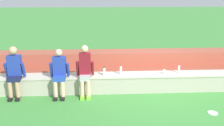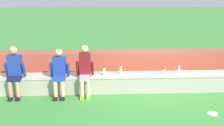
{
  "view_description": "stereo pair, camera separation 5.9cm",
  "coord_description": "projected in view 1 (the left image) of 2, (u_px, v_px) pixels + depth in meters",
  "views": [
    {
      "loc": [
        -1.71,
        -6.62,
        2.83
      ],
      "look_at": [
        -1.32,
        0.26,
        0.85
      ],
      "focal_mm": 40.42,
      "sensor_mm": 36.0,
      "label": 1
    },
    {
      "loc": [
        -1.65,
        -6.62,
        2.83
      ],
      "look_at": [
        -1.32,
        0.26,
        0.85
      ],
      "focal_mm": 40.42,
      "sensor_mm": 36.0,
      "label": 2
    }
  ],
  "objects": [
    {
      "name": "water_bottle_near_left",
      "position": [
        179.0,
        69.0,
        7.39
      ],
      "size": [
        0.06,
        0.06,
        0.25
      ],
      "color": "silver",
      "rests_on": "stone_seating_wall"
    },
    {
      "name": "brick_bleachers",
      "position": [
        149.0,
        67.0,
        8.56
      ],
      "size": [
        11.42,
        1.41,
        0.85
      ],
      "color": "#9D4631",
      "rests_on": "ground"
    },
    {
      "name": "person_left_of_center",
      "position": [
        59.0,
        72.0,
        6.85
      ],
      "size": [
        0.53,
        0.55,
        1.33
      ],
      "color": "beige",
      "rests_on": "ground"
    },
    {
      "name": "water_bottle_near_right",
      "position": [
        104.0,
        71.0,
        7.19
      ],
      "size": [
        0.08,
        0.08,
        0.24
      ],
      "color": "silver",
      "rests_on": "stone_seating_wall"
    },
    {
      "name": "person_center",
      "position": [
        85.0,
        70.0,
        6.89
      ],
      "size": [
        0.49,
        0.53,
        1.42
      ],
      "color": "beige",
      "rests_on": "ground"
    },
    {
      "name": "plastic_cup_left_end",
      "position": [
        164.0,
        72.0,
        7.3
      ],
      "size": [
        0.08,
        0.08,
        0.13
      ],
      "primitive_type": "cylinder",
      "color": "white",
      "rests_on": "stone_seating_wall"
    },
    {
      "name": "stone_seating_wall",
      "position": [
        157.0,
        81.0,
        7.4
      ],
      "size": [
        9.66,
        0.57,
        0.51
      ],
      "color": "#B7AF9E",
      "rests_on": "ground"
    },
    {
      "name": "water_bottle_mid_right",
      "position": [
        121.0,
        70.0,
        7.27
      ],
      "size": [
        0.07,
        0.07,
        0.26
      ],
      "color": "silver",
      "rests_on": "stone_seating_wall"
    },
    {
      "name": "ground_plane",
      "position": [
        158.0,
        93.0,
        7.22
      ],
      "size": [
        80.0,
        80.0,
        0.0
      ],
      "primitive_type": "plane",
      "color": "#428E3D"
    },
    {
      "name": "person_far_left",
      "position": [
        14.0,
        71.0,
        6.78
      ],
      "size": [
        0.54,
        0.52,
        1.41
      ],
      "color": "tan",
      "rests_on": "ground"
    },
    {
      "name": "frisbee",
      "position": [
        213.0,
        113.0,
        6.04
      ],
      "size": [
        0.24,
        0.24,
        0.02
      ],
      "primitive_type": "cylinder",
      "color": "white",
      "rests_on": "ground"
    }
  ]
}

